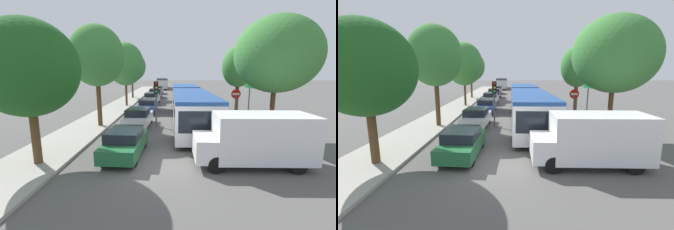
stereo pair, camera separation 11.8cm
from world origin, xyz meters
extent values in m
plane|color=#565451|center=(0.00, 0.00, 0.00)|extent=(200.00, 200.00, 0.00)
cube|color=#9E998E|center=(-5.84, 23.28, 0.07)|extent=(3.20, 56.55, 0.14)
cube|color=silver|center=(1.93, 6.49, 1.35)|extent=(2.68, 9.86, 2.13)
cube|color=black|center=(1.93, 6.49, 1.73)|extent=(2.69, 9.47, 0.93)
cube|color=#234C93|center=(1.93, 6.49, 2.52)|extent=(2.68, 9.86, 0.21)
cube|color=silver|center=(1.90, 15.82, 1.35)|extent=(2.67, 6.75, 2.13)
cube|color=black|center=(1.90, 15.82, 1.73)|extent=(2.69, 6.48, 0.93)
cube|color=#234C93|center=(1.90, 15.82, 2.52)|extent=(2.67, 6.75, 0.21)
cylinder|color=black|center=(1.91, 11.93, 1.35)|extent=(1.96, 1.04, 1.96)
cube|color=black|center=(1.94, 1.60, 1.60)|extent=(2.33, 0.11, 1.14)
cylinder|color=black|center=(3.05, 3.34, 0.52)|extent=(0.31, 1.04, 1.04)
cylinder|color=black|center=(0.83, 3.33, 0.52)|extent=(0.31, 1.04, 1.04)
cylinder|color=black|center=(3.03, 9.64, 0.52)|extent=(0.31, 1.04, 1.04)
cylinder|color=black|center=(0.81, 9.64, 0.52)|extent=(0.31, 1.04, 1.04)
cylinder|color=black|center=(3.01, 15.83, 0.52)|extent=(0.31, 1.04, 1.04)
cylinder|color=black|center=(0.79, 15.82, 0.52)|extent=(0.31, 1.04, 1.04)
cube|color=silver|center=(-1.96, 46.55, 1.24)|extent=(3.08, 11.29, 1.94)
cube|color=black|center=(-1.96, 46.55, 1.59)|extent=(3.07, 10.73, 0.82)
cube|color=black|center=(-1.96, 46.55, 2.31)|extent=(3.08, 11.29, 0.19)
cylinder|color=black|center=(-3.20, 50.18, 0.49)|extent=(0.34, 0.99, 0.97)
cylinder|color=black|center=(-1.13, 50.29, 0.49)|extent=(0.34, 0.99, 0.97)
cylinder|color=black|center=(-2.82, 43.15, 0.49)|extent=(0.34, 0.99, 0.97)
cylinder|color=black|center=(-0.74, 43.26, 0.49)|extent=(0.34, 0.99, 0.97)
cube|color=#236638|center=(-1.83, 1.17, 0.56)|extent=(1.84, 3.98, 0.63)
cube|color=black|center=(-1.83, 1.07, 1.12)|extent=(1.62, 2.12, 0.48)
cylinder|color=black|center=(-2.46, 2.45, 0.30)|extent=(0.23, 0.60, 0.60)
cylinder|color=black|center=(-1.07, 2.38, 0.30)|extent=(0.23, 0.60, 0.60)
cylinder|color=black|center=(-2.58, -0.05, 0.30)|extent=(0.23, 0.60, 0.60)
cylinder|color=black|center=(-1.19, -0.12, 0.30)|extent=(0.23, 0.60, 0.60)
cube|color=white|center=(-2.05, 7.15, 0.58)|extent=(1.90, 4.12, 0.65)
cube|color=black|center=(-2.06, 7.06, 1.16)|extent=(1.67, 2.19, 0.50)
cylinder|color=black|center=(-2.71, 8.48, 0.31)|extent=(0.24, 0.63, 0.62)
cylinder|color=black|center=(-1.27, 8.41, 0.31)|extent=(0.24, 0.63, 0.62)
cylinder|color=black|center=(-2.83, 5.89, 0.31)|extent=(0.24, 0.63, 0.62)
cylinder|color=black|center=(-1.39, 5.83, 0.31)|extent=(0.24, 0.63, 0.62)
cube|color=#284799|center=(-1.97, 13.22, 0.56)|extent=(1.84, 3.99, 0.63)
cube|color=black|center=(-1.97, 13.13, 1.12)|extent=(1.62, 2.12, 0.49)
cylinder|color=black|center=(-2.61, 14.51, 0.30)|extent=(0.23, 0.61, 0.60)
cylinder|color=black|center=(-1.21, 14.44, 0.30)|extent=(0.23, 0.61, 0.60)
cylinder|color=black|center=(-2.72, 12.00, 0.30)|extent=(0.23, 0.61, 0.60)
cylinder|color=black|center=(-1.33, 11.94, 0.30)|extent=(0.23, 0.61, 0.60)
cube|color=#B7BABF|center=(-2.12, 19.60, 0.59)|extent=(1.95, 4.23, 0.67)
cube|color=black|center=(-2.12, 19.50, 1.19)|extent=(1.72, 2.25, 0.51)
cylinder|color=black|center=(-2.79, 20.96, 0.32)|extent=(0.25, 0.64, 0.63)
cylinder|color=black|center=(-1.32, 20.90, 0.32)|extent=(0.25, 0.64, 0.63)
cylinder|color=black|center=(-2.92, 18.31, 0.32)|extent=(0.25, 0.64, 0.63)
cylinder|color=black|center=(-1.44, 18.24, 0.32)|extent=(0.25, 0.64, 0.63)
cube|color=navy|center=(-2.11, 26.05, 0.61)|extent=(2.00, 4.33, 0.69)
cube|color=black|center=(-2.11, 25.95, 1.21)|extent=(1.76, 2.30, 0.53)
cylinder|color=black|center=(-2.80, 27.44, 0.32)|extent=(0.25, 0.66, 0.65)
cylinder|color=black|center=(-1.29, 27.37, 0.32)|extent=(0.25, 0.66, 0.65)
cylinder|color=black|center=(-2.93, 24.73, 0.32)|extent=(0.25, 0.66, 0.65)
cylinder|color=black|center=(-1.41, 24.66, 0.32)|extent=(0.25, 0.66, 0.65)
cube|color=tan|center=(-2.12, 32.79, 0.58)|extent=(1.92, 4.16, 0.66)
cube|color=black|center=(-2.12, 32.69, 1.17)|extent=(1.69, 2.21, 0.51)
cylinder|color=black|center=(-2.78, 34.13, 0.31)|extent=(0.24, 0.63, 0.62)
cylinder|color=black|center=(-1.33, 34.06, 0.31)|extent=(0.24, 0.63, 0.62)
cylinder|color=black|center=(-2.90, 31.52, 0.31)|extent=(0.24, 0.63, 0.62)
cylinder|color=black|center=(-1.45, 31.45, 0.31)|extent=(0.24, 0.63, 0.62)
cube|color=white|center=(4.39, 0.09, 1.31)|extent=(4.10, 2.01, 2.00)
cube|color=white|center=(1.89, 0.10, 0.84)|extent=(0.90, 1.90, 1.00)
cylinder|color=black|center=(2.29, -0.74, 0.36)|extent=(0.72, 0.24, 0.72)
cylinder|color=black|center=(2.29, 0.94, 0.36)|extent=(0.72, 0.24, 0.72)
cylinder|color=black|center=(5.59, -0.75, 0.36)|extent=(0.72, 0.24, 0.72)
cylinder|color=black|center=(5.59, 0.93, 0.36)|extent=(0.72, 0.24, 0.72)
cylinder|color=#56595E|center=(-0.71, 7.17, 1.70)|extent=(0.12, 0.12, 3.40)
cube|color=black|center=(-0.71, 7.17, 2.95)|extent=(0.37, 0.31, 0.90)
sphere|color=red|center=(-0.68, 7.02, 3.23)|extent=(0.18, 0.18, 0.18)
sphere|color=#EAAD14|center=(-0.68, 7.02, 2.95)|extent=(0.18, 0.18, 0.18)
sphere|color=green|center=(-0.68, 7.02, 2.67)|extent=(0.18, 0.18, 0.18)
cylinder|color=#56595E|center=(5.21, 7.30, 1.20)|extent=(0.08, 0.08, 2.40)
cylinder|color=red|center=(5.21, 7.30, 2.47)|extent=(0.70, 0.03, 0.70)
cube|color=white|center=(5.21, 7.28, 2.47)|extent=(0.50, 0.04, 0.14)
cylinder|color=#56595E|center=(6.61, 8.50, 1.80)|extent=(0.10, 0.10, 3.60)
cube|color=#197A38|center=(6.61, 8.50, 3.30)|extent=(0.37, 1.38, 0.28)
cube|color=#197A38|center=(6.61, 8.50, 2.96)|extent=(0.37, 1.38, 0.28)
cylinder|color=#51381E|center=(-5.43, -0.13, 1.37)|extent=(0.36, 0.36, 2.74)
ellipsoid|color=#1E561E|center=(-5.43, -0.13, 4.24)|extent=(4.11, 4.11, 4.00)
ellipsoid|color=#33752D|center=(-5.40, 0.45, 3.64)|extent=(2.47, 2.47, 2.20)
cylinder|color=#51381E|center=(-4.90, 6.95, 1.79)|extent=(0.33, 0.33, 3.59)
ellipsoid|color=#3D7F38|center=(-4.90, 6.95, 5.21)|extent=(3.88, 3.88, 4.33)
ellipsoid|color=#286623|center=(-4.75, 6.45, 4.56)|extent=(2.33, 2.33, 2.38)
cylinder|color=#51381E|center=(-4.92, 17.04, 1.56)|extent=(0.26, 0.26, 3.11)
ellipsoid|color=#3D7F38|center=(-4.92, 17.04, 4.95)|extent=(4.25, 4.25, 4.90)
cylinder|color=#51381E|center=(-5.62, 25.44, 1.59)|extent=(0.28, 0.28, 3.19)
ellipsoid|color=#3D7F38|center=(-5.62, 25.44, 4.88)|extent=(4.19, 4.19, 4.50)
ellipsoid|color=#286623|center=(-5.13, 24.97, 4.20)|extent=(2.51, 2.51, 2.48)
cylinder|color=#51381E|center=(6.50, 4.06, 1.71)|extent=(0.28, 0.28, 3.41)
ellipsoid|color=#3D7F38|center=(6.50, 4.06, 5.07)|extent=(4.81, 4.81, 4.40)
ellipsoid|color=#33752D|center=(5.97, 4.55, 4.40)|extent=(2.88, 2.88, 2.42)
cylinder|color=#51381E|center=(7.33, 14.36, 1.52)|extent=(0.37, 0.37, 3.04)
ellipsoid|color=#3D7F38|center=(7.33, 14.36, 4.62)|extent=(3.38, 3.38, 4.22)
ellipsoid|color=#3D7F38|center=(7.40, 14.38, 3.99)|extent=(2.03, 2.03, 2.32)
camera|label=1|loc=(0.45, -9.38, 4.09)|focal=24.00mm
camera|label=2|loc=(0.56, -9.37, 4.09)|focal=24.00mm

